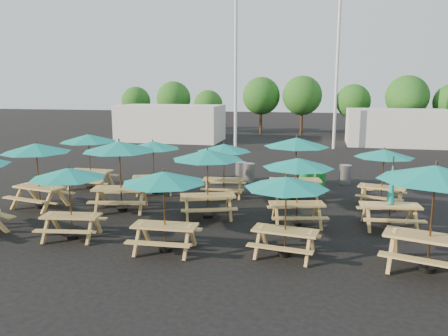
% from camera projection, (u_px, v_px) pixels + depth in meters
% --- Properties ---
extents(ground, '(120.00, 120.00, 0.00)m').
position_uv_depth(ground, '(215.00, 205.00, 15.67)').
color(ground, black).
rests_on(ground, ground).
extents(picnic_unit_1, '(2.77, 2.77, 2.31)m').
position_uv_depth(picnic_unit_1, '(36.00, 151.00, 15.02)').
color(picnic_unit_1, tan).
rests_on(picnic_unit_1, ground).
extents(picnic_unit_2, '(2.33, 2.33, 2.30)m').
position_uv_depth(picnic_unit_2, '(89.00, 141.00, 18.01)').
color(picnic_unit_2, tan).
rests_on(picnic_unit_2, ground).
extents(picnic_unit_3, '(2.34, 2.34, 2.04)m').
position_uv_depth(picnic_unit_3, '(69.00, 176.00, 11.96)').
color(picnic_unit_3, tan).
rests_on(picnic_unit_3, ground).
extents(picnic_unit_4, '(2.93, 2.93, 2.43)m').
position_uv_depth(picnic_unit_4, '(119.00, 149.00, 14.65)').
color(picnic_unit_4, tan).
rests_on(picnic_unit_4, ground).
extents(picnic_unit_5, '(2.76, 2.76, 2.12)m').
position_uv_depth(picnic_unit_5, '(153.00, 147.00, 17.12)').
color(picnic_unit_5, tan).
rests_on(picnic_unit_5, ground).
extents(picnic_unit_6, '(2.25, 2.25, 2.12)m').
position_uv_depth(picnic_unit_6, '(164.00, 181.00, 10.99)').
color(picnic_unit_6, tan).
rests_on(picnic_unit_6, ground).
extents(picnic_unit_7, '(2.91, 2.91, 2.26)m').
position_uv_depth(picnic_unit_7, '(207.00, 158.00, 13.90)').
color(picnic_unit_7, tan).
rests_on(picnic_unit_7, ground).
extents(picnic_unit_8, '(2.31, 2.31, 2.07)m').
position_uv_depth(picnic_unit_8, '(224.00, 150.00, 16.67)').
color(picnic_unit_8, tan).
rests_on(picnic_unit_8, ground).
extents(picnic_unit_9, '(2.36, 2.36, 2.06)m').
position_uv_depth(picnic_unit_9, '(286.00, 186.00, 10.68)').
color(picnic_unit_9, tan).
rests_on(picnic_unit_9, ground).
extents(picnic_unit_10, '(2.60, 2.60, 2.12)m').
position_uv_depth(picnic_unit_10, '(298.00, 166.00, 13.09)').
color(picnic_unit_10, tan).
rests_on(picnic_unit_10, ground).
extents(picnic_unit_11, '(2.88, 2.88, 2.39)m').
position_uv_depth(picnic_unit_11, '(296.00, 145.00, 16.06)').
color(picnic_unit_11, tan).
rests_on(picnic_unit_11, ground).
extents(picnic_unit_12, '(3.16, 3.16, 2.51)m').
position_uv_depth(picnic_unit_12, '(435.00, 178.00, 9.71)').
color(picnic_unit_12, tan).
rests_on(picnic_unit_12, ground).
extents(picnic_unit_13, '(1.85, 1.65, 2.20)m').
position_uv_depth(picnic_unit_13, '(391.00, 199.00, 13.01)').
color(picnic_unit_13, tan).
rests_on(picnic_unit_13, ground).
extents(picnic_unit_14, '(2.56, 2.56, 2.05)m').
position_uv_depth(picnic_unit_14, '(384.00, 156.00, 15.42)').
color(picnic_unit_14, tan).
rests_on(picnic_unit_14, ground).
extents(waste_bin_0, '(0.52, 0.52, 0.84)m').
position_uv_depth(waste_bin_0, '(249.00, 173.00, 19.53)').
color(waste_bin_0, gray).
rests_on(waste_bin_0, ground).
extents(waste_bin_1, '(0.52, 0.52, 0.84)m').
position_uv_depth(waste_bin_1, '(241.00, 171.00, 19.88)').
color(waste_bin_1, gray).
rests_on(waste_bin_1, ground).
extents(waste_bin_2, '(0.52, 0.52, 0.84)m').
position_uv_depth(waste_bin_2, '(305.00, 174.00, 19.20)').
color(waste_bin_2, '#167E2A').
rests_on(waste_bin_2, ground).
extents(waste_bin_3, '(0.52, 0.52, 0.84)m').
position_uv_depth(waste_bin_3, '(320.00, 175.00, 19.05)').
color(waste_bin_3, '#167E2A').
rests_on(waste_bin_3, ground).
extents(waste_bin_4, '(0.52, 0.52, 0.84)m').
position_uv_depth(waste_bin_4, '(345.00, 175.00, 19.11)').
color(waste_bin_4, gray).
rests_on(waste_bin_4, ground).
extents(mast_0, '(0.20, 0.20, 12.00)m').
position_uv_depth(mast_0, '(236.00, 59.00, 28.44)').
color(mast_0, silver).
rests_on(mast_0, ground).
extents(mast_1, '(0.20, 0.20, 12.00)m').
position_uv_depth(mast_1, '(337.00, 59.00, 28.97)').
color(mast_1, silver).
rests_on(mast_1, ground).
extents(event_tent_0, '(8.00, 4.00, 2.80)m').
position_uv_depth(event_tent_0, '(171.00, 123.00, 34.40)').
color(event_tent_0, silver).
rests_on(event_tent_0, ground).
extents(event_tent_1, '(7.00, 4.00, 2.60)m').
position_uv_depth(event_tent_1, '(397.00, 127.00, 31.74)').
color(event_tent_1, silver).
rests_on(event_tent_1, ground).
extents(tree_0, '(2.80, 2.80, 4.24)m').
position_uv_depth(tree_0, '(136.00, 101.00, 42.39)').
color(tree_0, '#382314').
rests_on(tree_0, ground).
extents(tree_1, '(3.11, 3.11, 4.72)m').
position_uv_depth(tree_1, '(174.00, 98.00, 40.12)').
color(tree_1, '#382314').
rests_on(tree_1, ground).
extents(tree_2, '(2.59, 2.59, 3.93)m').
position_uv_depth(tree_2, '(208.00, 105.00, 39.26)').
color(tree_2, '#382314').
rests_on(tree_2, ground).
extents(tree_3, '(3.36, 3.36, 5.09)m').
position_uv_depth(tree_3, '(261.00, 96.00, 39.14)').
color(tree_3, '#382314').
rests_on(tree_3, ground).
extents(tree_4, '(3.41, 3.41, 5.17)m').
position_uv_depth(tree_4, '(302.00, 96.00, 37.91)').
color(tree_4, '#382314').
rests_on(tree_4, ground).
extents(tree_5, '(2.94, 2.94, 4.45)m').
position_uv_depth(tree_5, '(353.00, 101.00, 37.48)').
color(tree_5, '#382314').
rests_on(tree_5, ground).
extents(tree_6, '(3.38, 3.38, 5.13)m').
position_uv_depth(tree_6, '(407.00, 97.00, 34.83)').
color(tree_6, '#382314').
rests_on(tree_6, ground).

